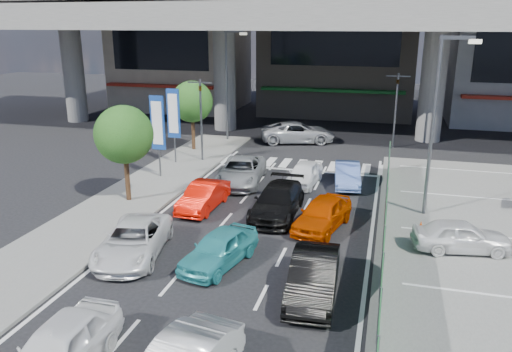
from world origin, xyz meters
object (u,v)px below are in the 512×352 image
(tree_near, at_px, (124,135))
(signboard_near, at_px, (158,125))
(street_lamp_right, at_px, (438,112))
(kei_truck_front_right, at_px, (347,175))
(taxi_orange_right, at_px, (323,214))
(crossing_wagon_silver, at_px, (298,132))
(signboard_far, at_px, (173,116))
(wagon_silver_front_left, at_px, (241,171))
(traffic_light_left, at_px, (201,100))
(street_lamp_left, at_px, (229,76))
(sedan_white_front_mid, at_px, (304,174))
(hatch_black_mid_right, at_px, (314,276))
(taxi_teal_mid, at_px, (219,249))
(sedan_black_mid, at_px, (277,201))
(sedan_white_mid_left, at_px, (133,240))
(tree_far, at_px, (192,102))
(parked_sedan_white, at_px, (461,236))
(taxi_orange_left, at_px, (204,196))
(traffic_cone, at_px, (421,228))
(traffic_light_right, at_px, (397,92))
(van_white_back_left, at_px, (59,349))

(tree_near, bearing_deg, signboard_near, 92.87)
(street_lamp_right, height_order, kei_truck_front_right, street_lamp_right)
(taxi_orange_right, xyz_separation_m, kei_truck_front_right, (0.47, 6.30, -0.06))
(street_lamp_right, height_order, crossing_wagon_silver, street_lamp_right)
(signboard_far, height_order, wagon_silver_front_left, signboard_far)
(traffic_light_left, height_order, taxi_orange_right, traffic_light_left)
(street_lamp_left, height_order, wagon_silver_front_left, street_lamp_left)
(sedan_white_front_mid, bearing_deg, hatch_black_mid_right, -73.27)
(taxi_teal_mid, distance_m, sedan_black_mid, 5.43)
(sedan_white_mid_left, bearing_deg, crossing_wagon_silver, 71.50)
(sedan_white_mid_left, relative_size, hatch_black_mid_right, 1.11)
(sedan_white_front_mid, relative_size, kei_truck_front_right, 0.98)
(wagon_silver_front_left, bearing_deg, tree_far, 123.95)
(tree_far, xyz_separation_m, taxi_orange_right, (10.50, -11.34, -2.71))
(signboard_near, height_order, crossing_wagon_silver, signboard_near)
(traffic_light_left, distance_m, sedan_white_mid_left, 13.96)
(taxi_teal_mid, relative_size, sedan_black_mid, 0.80)
(signboard_far, distance_m, tree_far, 3.53)
(tree_far, height_order, parked_sedan_white, tree_far)
(traffic_light_left, distance_m, parked_sedan_white, 17.65)
(traffic_light_left, height_order, tree_near, traffic_light_left)
(taxi_orange_left, bearing_deg, kei_truck_front_right, 43.42)
(signboard_near, relative_size, tree_far, 0.98)
(street_lamp_right, bearing_deg, signboard_near, 172.10)
(signboard_near, height_order, parked_sedan_white, signboard_near)
(signboard_far, height_order, traffic_cone, signboard_far)
(street_lamp_left, bearing_deg, signboard_far, -100.31)
(signboard_far, relative_size, taxi_orange_right, 1.18)
(tree_near, height_order, hatch_black_mid_right, tree_near)
(tree_far, height_order, taxi_teal_mid, tree_far)
(traffic_light_right, height_order, hatch_black_mid_right, traffic_light_right)
(signboard_far, xyz_separation_m, traffic_cone, (14.34, -7.59, -2.69))
(traffic_light_left, bearing_deg, wagon_silver_front_left, -44.99)
(van_white_back_left, bearing_deg, tree_far, 103.92)
(traffic_cone, bearing_deg, traffic_light_right, 94.55)
(street_lamp_right, xyz_separation_m, taxi_orange_left, (-10.24, -1.94, -4.14))
(sedan_white_mid_left, xyz_separation_m, taxi_teal_mid, (3.36, 0.17, 0.00))
(traffic_cone, bearing_deg, kei_truck_front_right, 120.54)
(sedan_white_mid_left, bearing_deg, taxi_orange_left, 70.73)
(sedan_white_front_mid, relative_size, parked_sedan_white, 1.01)
(street_lamp_right, xyz_separation_m, taxi_orange_right, (-4.47, -2.84, -4.09))
(sedan_black_mid, distance_m, taxi_orange_right, 2.42)
(street_lamp_left, height_order, taxi_orange_left, street_lamp_left)
(van_white_back_left, distance_m, crossing_wagon_silver, 26.64)
(van_white_back_left, xyz_separation_m, crossing_wagon_silver, (1.07, 26.62, 0.06))
(taxi_orange_right, relative_size, kei_truck_front_right, 1.07)
(sedan_white_mid_left, height_order, wagon_silver_front_left, wagon_silver_front_left)
(signboard_far, xyz_separation_m, van_white_back_left, (5.23, -18.80, -2.37))
(taxi_teal_mid, relative_size, parked_sedan_white, 1.05)
(taxi_teal_mid, distance_m, sedan_white_front_mid, 10.26)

